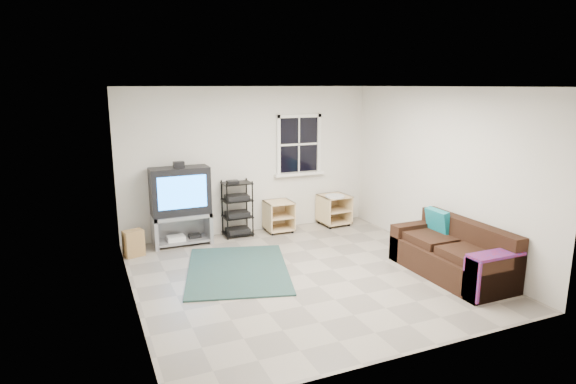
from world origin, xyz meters
name	(u,v)px	position (x,y,z in m)	size (l,w,h in m)	color
room	(299,148)	(0.95, 2.27, 1.48)	(4.60, 4.62, 4.60)	gray
tv_unit	(180,199)	(-1.31, 2.04, 0.77)	(0.96, 0.48, 1.40)	gray
av_rack	(237,212)	(-0.32, 2.10, 0.43)	(0.50, 0.36, 1.00)	black
side_table_left	(278,215)	(0.45, 2.08, 0.30)	(0.48, 0.48, 0.56)	#D8BC85
side_table_right	(333,207)	(1.58, 2.05, 0.34)	(0.55, 0.57, 0.60)	#D8BC85
sofa	(453,255)	(1.91, -0.84, 0.29)	(0.80, 1.81, 0.83)	black
shag_rug	(238,270)	(-0.82, 0.51, 0.01)	(1.42, 1.95, 0.02)	black
paper_bag	(134,243)	(-2.13, 1.74, 0.21)	(0.29, 0.19, 0.42)	olive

